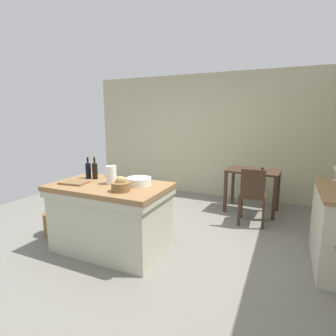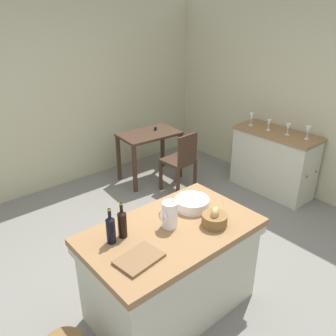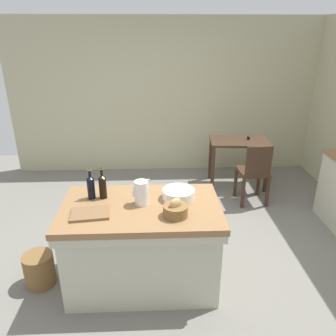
% 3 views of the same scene
% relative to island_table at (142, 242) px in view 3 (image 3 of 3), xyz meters
% --- Properties ---
extents(ground_plane, '(6.76, 6.76, 0.00)m').
position_rel_island_table_xyz_m(ground_plane, '(0.35, 0.41, -0.47)').
color(ground_plane, slate).
extents(wall_back, '(5.32, 0.12, 2.60)m').
position_rel_island_table_xyz_m(wall_back, '(0.35, 3.01, 0.83)').
color(wall_back, '#B7B28E').
rests_on(wall_back, ground).
extents(island_table, '(1.47, 0.88, 0.87)m').
position_rel_island_table_xyz_m(island_table, '(0.00, 0.00, 0.00)').
color(island_table, olive).
rests_on(island_table, ground).
extents(writing_desk, '(0.94, 0.63, 0.82)m').
position_rel_island_table_xyz_m(writing_desk, '(1.47, 2.21, 0.17)').
color(writing_desk, '#3D281C').
rests_on(writing_desk, ground).
extents(wooden_chair, '(0.42, 0.42, 0.92)m').
position_rel_island_table_xyz_m(wooden_chair, '(1.55, 1.58, 0.04)').
color(wooden_chair, '#3D281C').
rests_on(wooden_chair, ground).
extents(pitcher, '(0.17, 0.13, 0.27)m').
position_rel_island_table_xyz_m(pitcher, '(0.01, 0.03, 0.52)').
color(pitcher, white).
rests_on(pitcher, island_table).
extents(wash_bowl, '(0.31, 0.31, 0.09)m').
position_rel_island_table_xyz_m(wash_bowl, '(0.36, 0.12, 0.45)').
color(wash_bowl, white).
rests_on(wash_bowl, island_table).
extents(bread_basket, '(0.21, 0.21, 0.17)m').
position_rel_island_table_xyz_m(bread_basket, '(0.31, -0.19, 0.46)').
color(bread_basket, brown).
rests_on(bread_basket, island_table).
extents(cutting_board, '(0.36, 0.27, 0.02)m').
position_rel_island_table_xyz_m(cutting_board, '(-0.44, -0.14, 0.41)').
color(cutting_board, brown).
rests_on(cutting_board, island_table).
extents(wine_bottle_dark, '(0.07, 0.07, 0.31)m').
position_rel_island_table_xyz_m(wine_bottle_dark, '(-0.36, 0.17, 0.52)').
color(wine_bottle_dark, black).
rests_on(wine_bottle_dark, island_table).
extents(wine_bottle_amber, '(0.07, 0.07, 0.30)m').
position_rel_island_table_xyz_m(wine_bottle_amber, '(-0.47, 0.16, 0.52)').
color(wine_bottle_amber, black).
rests_on(wine_bottle_amber, island_table).
extents(wicker_hamper, '(0.29, 0.29, 0.34)m').
position_rel_island_table_xyz_m(wicker_hamper, '(-1.03, 0.01, -0.30)').
color(wicker_hamper, brown).
rests_on(wicker_hamper, ground).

